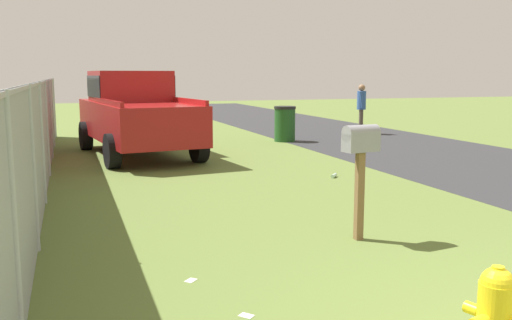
% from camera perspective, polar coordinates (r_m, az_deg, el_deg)
% --- Properties ---
extents(fire_hydrant, '(0.45, 0.42, 0.72)m').
position_cam_1_polar(fire_hydrant, '(4.25, 23.18, -14.74)').
color(fire_hydrant, yellow).
rests_on(fire_hydrant, ground).
extents(mailbox, '(0.26, 0.46, 1.40)m').
position_cam_1_polar(mailbox, '(6.76, 10.65, 1.07)').
color(mailbox, brown).
rests_on(mailbox, ground).
extents(pickup_truck, '(5.35, 2.74, 2.09)m').
position_cam_1_polar(pickup_truck, '(14.27, -12.24, 4.94)').
color(pickup_truck, maroon).
rests_on(pickup_truck, ground).
extents(trash_bin, '(0.66, 0.66, 1.06)m').
position_cam_1_polar(trash_bin, '(16.87, 2.96, 3.72)').
color(trash_bin, '#1E4C1E').
rests_on(trash_bin, ground).
extents(pedestrian, '(0.44, 0.36, 1.68)m').
position_cam_1_polar(pedestrian, '(19.34, 10.72, 5.51)').
color(pedestrian, '#4C4238').
rests_on(pedestrian, ground).
extents(fence_section, '(17.68, 0.07, 1.89)m').
position_cam_1_polar(fence_section, '(10.44, -20.82, 2.78)').
color(fence_section, '#9EA3A8').
rests_on(fence_section, ground).
extents(litter_bottle_far_scatter, '(0.21, 0.20, 0.07)m').
position_cam_1_polar(litter_bottle_far_scatter, '(11.04, 7.97, -1.59)').
color(litter_bottle_far_scatter, '#B2D8BF').
rests_on(litter_bottle_far_scatter, ground).
extents(litter_wrapper_by_mailbox, '(0.15, 0.14, 0.01)m').
position_cam_1_polar(litter_wrapper_by_mailbox, '(4.83, -0.99, -15.60)').
color(litter_wrapper_by_mailbox, silver).
rests_on(litter_wrapper_by_mailbox, ground).
extents(litter_wrapper_near_hydrant, '(0.14, 0.14, 0.01)m').
position_cam_1_polar(litter_wrapper_near_hydrant, '(5.61, -6.68, -12.11)').
color(litter_wrapper_near_hydrant, silver).
rests_on(litter_wrapper_near_hydrant, ground).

